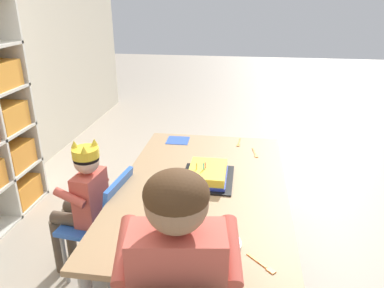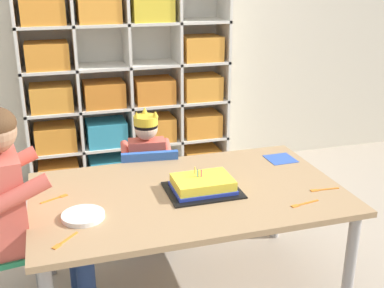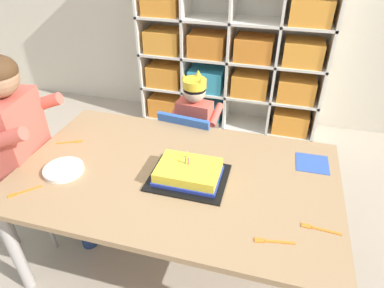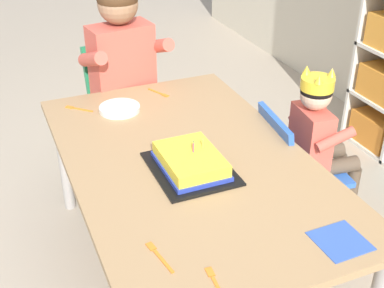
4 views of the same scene
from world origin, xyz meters
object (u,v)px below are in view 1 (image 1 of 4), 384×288
(fork_by_napkin, at_px, (262,265))
(fork_near_child_seat, at_px, (255,153))
(child_with_crown, at_px, (83,194))
(adult_helper_seated, at_px, (179,271))
(birthday_cake_on_tray, at_px, (207,175))
(paper_plate_stack, at_px, (219,244))
(classroom_chair_blue, at_px, (104,218))
(fork_at_table_front_edge, at_px, (159,257))
(fork_beside_plate_stack, at_px, (239,143))
(activity_table, at_px, (202,194))

(fork_by_napkin, relative_size, fork_near_child_seat, 0.75)
(child_with_crown, relative_size, adult_helper_seated, 0.77)
(birthday_cake_on_tray, height_order, paper_plate_stack, birthday_cake_on_tray)
(classroom_chair_blue, distance_m, paper_plate_stack, 0.81)
(paper_plate_stack, xyz_separation_m, fork_by_napkin, (-0.09, -0.17, -0.01))
(classroom_chair_blue, xyz_separation_m, fork_near_child_seat, (0.53, -0.82, 0.21))
(adult_helper_seated, bearing_deg, paper_plate_stack, -122.86)
(adult_helper_seated, relative_size, fork_at_table_front_edge, 8.38)
(fork_beside_plate_stack, relative_size, fork_at_table_front_edge, 1.16)
(adult_helper_seated, bearing_deg, child_with_crown, -54.80)
(fork_by_napkin, distance_m, fork_beside_plate_stack, 1.21)
(adult_helper_seated, xyz_separation_m, birthday_cake_on_tray, (0.82, -0.01, -0.05))
(child_with_crown, relative_size, fork_beside_plate_stack, 5.59)
(activity_table, bearing_deg, fork_near_child_seat, -31.77)
(fork_near_child_seat, bearing_deg, adult_helper_seated, 157.86)
(birthday_cake_on_tray, bearing_deg, fork_at_table_front_edge, 170.06)
(fork_near_child_seat, bearing_deg, fork_beside_plate_stack, 23.49)
(classroom_chair_blue, height_order, paper_plate_stack, classroom_chair_blue)
(activity_table, bearing_deg, fork_by_napkin, -153.15)
(fork_by_napkin, bearing_deg, fork_near_child_seat, -45.22)
(activity_table, xyz_separation_m, fork_by_napkin, (-0.59, -0.30, 0.06))
(activity_table, bearing_deg, paper_plate_stack, -165.76)
(adult_helper_seated, xyz_separation_m, paper_plate_stack, (0.26, -0.12, -0.07))
(fork_by_napkin, relative_size, fork_at_table_front_edge, 0.87)
(classroom_chair_blue, xyz_separation_m, paper_plate_stack, (-0.42, -0.66, 0.22))
(classroom_chair_blue, height_order, fork_beside_plate_stack, classroom_chair_blue)
(birthday_cake_on_tray, relative_size, paper_plate_stack, 1.89)
(child_with_crown, height_order, paper_plate_stack, child_with_crown)
(activity_table, distance_m, paper_plate_stack, 0.52)
(paper_plate_stack, bearing_deg, birthday_cake_on_tray, 10.72)
(activity_table, distance_m, birthday_cake_on_tray, 0.11)
(classroom_chair_blue, xyz_separation_m, fork_at_table_front_edge, (-0.52, -0.44, 0.21))
(activity_table, relative_size, birthday_cake_on_tray, 4.24)
(fork_at_table_front_edge, xyz_separation_m, fork_near_child_seat, (1.06, -0.38, 0.00))
(child_with_crown, distance_m, fork_by_napkin, 1.08)
(adult_helper_seated, relative_size, paper_plate_stack, 5.84)
(adult_helper_seated, relative_size, fork_near_child_seat, 7.22)
(child_with_crown, bearing_deg, fork_at_table_front_edge, 52.18)
(classroom_chair_blue, xyz_separation_m, child_with_crown, (0.01, 0.11, 0.14))
(fork_beside_plate_stack, distance_m, fork_near_child_seat, 0.19)
(fork_at_table_front_edge, height_order, fork_near_child_seat, same)
(birthday_cake_on_tray, relative_size, fork_near_child_seat, 2.34)
(fork_by_napkin, bearing_deg, adult_helper_seated, 74.21)
(classroom_chair_blue, height_order, birthday_cake_on_tray, birthday_cake_on_tray)
(adult_helper_seated, height_order, paper_plate_stack, adult_helper_seated)
(classroom_chair_blue, distance_m, fork_near_child_seat, 1.00)
(activity_table, distance_m, fork_near_child_seat, 0.54)
(child_with_crown, bearing_deg, birthday_cake_on_tray, 108.04)
(birthday_cake_on_tray, relative_size, fork_by_napkin, 3.14)
(birthday_cake_on_tray, distance_m, fork_at_table_front_edge, 0.68)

